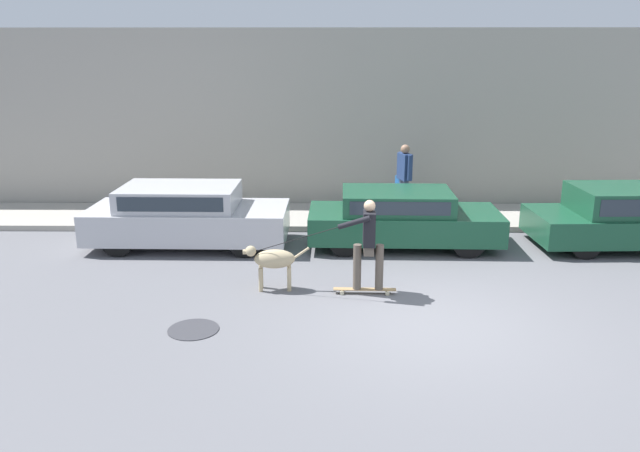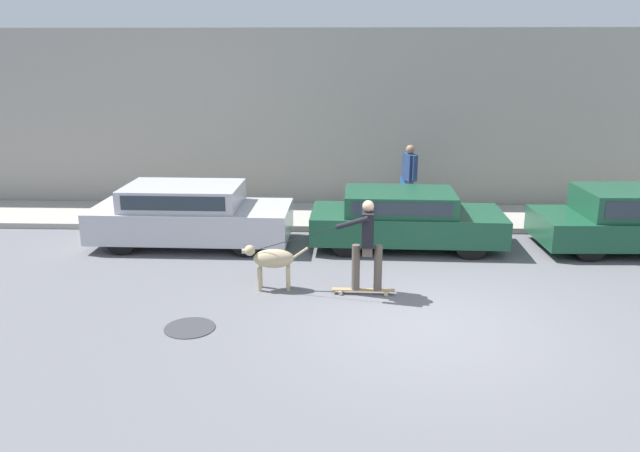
{
  "view_description": "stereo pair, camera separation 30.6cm",
  "coord_description": "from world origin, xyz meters",
  "px_view_note": "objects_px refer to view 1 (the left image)",
  "views": [
    {
      "loc": [
        -1.58,
        -8.72,
        3.97
      ],
      "look_at": [
        -1.69,
        2.01,
        0.95
      ],
      "focal_mm": 35.0,
      "sensor_mm": 36.0,
      "label": 1
    },
    {
      "loc": [
        -1.27,
        -8.71,
        3.97
      ],
      "look_at": [
        -1.69,
        2.01,
        0.95
      ],
      "focal_mm": 35.0,
      "sensor_mm": 36.0,
      "label": 2
    }
  ],
  "objects_px": {
    "parked_car_1": "(402,218)",
    "parked_car_2": "(630,218)",
    "pedestrian_with_bag": "(404,176)",
    "parked_car_0": "(187,216)",
    "dog": "(273,260)",
    "skateboarder": "(368,241)"
  },
  "relations": [
    {
      "from": "skateboarder",
      "to": "parked_car_1",
      "type": "bearing_deg",
      "value": -106.57
    },
    {
      "from": "parked_car_0",
      "to": "skateboarder",
      "type": "relative_size",
      "value": 1.67
    },
    {
      "from": "parked_car_0",
      "to": "skateboarder",
      "type": "xyz_separation_m",
      "value": [
        3.62,
        -2.71,
        0.29
      ]
    },
    {
      "from": "parked_car_1",
      "to": "parked_car_2",
      "type": "relative_size",
      "value": 0.95
    },
    {
      "from": "parked_car_1",
      "to": "dog",
      "type": "xyz_separation_m",
      "value": [
        -2.49,
        -2.53,
        -0.07
      ]
    },
    {
      "from": "dog",
      "to": "pedestrian_with_bag",
      "type": "xyz_separation_m",
      "value": [
        2.77,
        4.69,
        0.54
      ]
    },
    {
      "from": "dog",
      "to": "parked_car_2",
      "type": "bearing_deg",
      "value": -164.13
    },
    {
      "from": "parked_car_1",
      "to": "parked_car_2",
      "type": "xyz_separation_m",
      "value": [
        4.76,
        -0.0,
        0.01
      ]
    },
    {
      "from": "skateboarder",
      "to": "parked_car_2",
      "type": "bearing_deg",
      "value": -152.82
    },
    {
      "from": "dog",
      "to": "pedestrian_with_bag",
      "type": "distance_m",
      "value": 5.48
    },
    {
      "from": "parked_car_2",
      "to": "pedestrian_with_bag",
      "type": "xyz_separation_m",
      "value": [
        -4.47,
        2.17,
        0.47
      ]
    },
    {
      "from": "parked_car_0",
      "to": "dog",
      "type": "height_order",
      "value": "parked_car_0"
    },
    {
      "from": "parked_car_0",
      "to": "parked_car_1",
      "type": "height_order",
      "value": "parked_car_0"
    },
    {
      "from": "parked_car_1",
      "to": "skateboarder",
      "type": "relative_size",
      "value": 1.61
    },
    {
      "from": "dog",
      "to": "skateboarder",
      "type": "bearing_deg",
      "value": 170.2
    },
    {
      "from": "parked_car_2",
      "to": "pedestrian_with_bag",
      "type": "relative_size",
      "value": 2.46
    },
    {
      "from": "parked_car_2",
      "to": "dog",
      "type": "xyz_separation_m",
      "value": [
        -7.24,
        -2.52,
        -0.08
      ]
    },
    {
      "from": "dog",
      "to": "pedestrian_with_bag",
      "type": "height_order",
      "value": "pedestrian_with_bag"
    },
    {
      "from": "dog",
      "to": "pedestrian_with_bag",
      "type": "relative_size",
      "value": 0.67
    },
    {
      "from": "parked_car_0",
      "to": "parked_car_1",
      "type": "bearing_deg",
      "value": 0.77
    },
    {
      "from": "parked_car_2",
      "to": "dog",
      "type": "relative_size",
      "value": 3.69
    },
    {
      "from": "parked_car_1",
      "to": "parked_car_2",
      "type": "bearing_deg",
      "value": 1.28
    }
  ]
}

